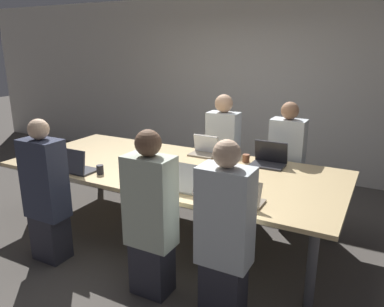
{
  "coord_description": "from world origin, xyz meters",
  "views": [
    {
      "loc": [
        2.0,
        -3.31,
        2.04
      ],
      "look_at": [
        0.18,
        0.1,
        0.91
      ],
      "focal_mm": 35.0,
      "sensor_mm": 36.0,
      "label": 1
    }
  ],
  "objects_px": {
    "laptop_far_right": "(269,158)",
    "laptop_near_midright": "(182,182)",
    "laptop_near_left": "(75,166)",
    "person_near_midright": "(151,217)",
    "person_far_center": "(223,151)",
    "cup_near_left": "(100,170)",
    "laptop_near_right": "(244,197)",
    "person_far_right": "(286,163)",
    "cup_far_right": "(246,158)",
    "laptop_far_center": "(204,149)",
    "person_near_right": "(225,235)",
    "cup_near_midright": "(209,188)",
    "stapler": "(141,161)",
    "person_near_left": "(46,194)"
  },
  "relations": [
    {
      "from": "cup_near_left",
      "to": "laptop_near_right",
      "type": "xyz_separation_m",
      "value": [
        1.56,
        -0.02,
        0.02
      ]
    },
    {
      "from": "laptop_far_center",
      "to": "person_far_center",
      "type": "relative_size",
      "value": 0.22
    },
    {
      "from": "cup_near_left",
      "to": "person_far_right",
      "type": "height_order",
      "value": "person_far_right"
    },
    {
      "from": "laptop_far_right",
      "to": "laptop_near_midright",
      "type": "xyz_separation_m",
      "value": [
        -0.49,
        -1.09,
        -0.0
      ]
    },
    {
      "from": "laptop_far_center",
      "to": "person_far_center",
      "type": "bearing_deg",
      "value": 83.68
    },
    {
      "from": "cup_near_left",
      "to": "person_far_right",
      "type": "relative_size",
      "value": 0.07
    },
    {
      "from": "person_near_right",
      "to": "person_near_left",
      "type": "bearing_deg",
      "value": 1.79
    },
    {
      "from": "laptop_far_right",
      "to": "laptop_far_center",
      "type": "bearing_deg",
      "value": 178.14
    },
    {
      "from": "cup_near_left",
      "to": "stapler",
      "type": "bearing_deg",
      "value": 72.71
    },
    {
      "from": "person_far_center",
      "to": "person_far_right",
      "type": "distance_m",
      "value": 0.85
    },
    {
      "from": "person_near_left",
      "to": "cup_near_midright",
      "type": "relative_size",
      "value": 16.57
    },
    {
      "from": "laptop_far_center",
      "to": "person_far_right",
      "type": "xyz_separation_m",
      "value": [
        0.9,
        0.38,
        -0.14
      ]
    },
    {
      "from": "cup_near_midright",
      "to": "stapler",
      "type": "distance_m",
      "value": 1.13
    },
    {
      "from": "laptop_far_center",
      "to": "person_near_right",
      "type": "height_order",
      "value": "person_near_right"
    },
    {
      "from": "laptop_near_left",
      "to": "laptop_near_right",
      "type": "bearing_deg",
      "value": -177.89
    },
    {
      "from": "person_near_right",
      "to": "person_near_midright",
      "type": "relative_size",
      "value": 0.99
    },
    {
      "from": "person_far_right",
      "to": "cup_far_right",
      "type": "height_order",
      "value": "person_far_right"
    },
    {
      "from": "person_near_right",
      "to": "stapler",
      "type": "relative_size",
      "value": 9.19
    },
    {
      "from": "laptop_far_right",
      "to": "cup_far_right",
      "type": "distance_m",
      "value": 0.26
    },
    {
      "from": "laptop_near_left",
      "to": "person_near_midright",
      "type": "xyz_separation_m",
      "value": [
        1.2,
        -0.39,
        -0.15
      ]
    },
    {
      "from": "laptop_near_left",
      "to": "person_far_center",
      "type": "bearing_deg",
      "value": -119.37
    },
    {
      "from": "laptop_near_right",
      "to": "cup_far_right",
      "type": "height_order",
      "value": "laptop_near_right"
    },
    {
      "from": "laptop_near_left",
      "to": "person_near_left",
      "type": "height_order",
      "value": "person_near_left"
    },
    {
      "from": "stapler",
      "to": "cup_near_left",
      "type": "bearing_deg",
      "value": -101.76
    },
    {
      "from": "cup_near_left",
      "to": "person_near_midright",
      "type": "xyz_separation_m",
      "value": [
        0.94,
        -0.48,
        -0.12
      ]
    },
    {
      "from": "person_near_left",
      "to": "cup_far_right",
      "type": "height_order",
      "value": "person_near_left"
    },
    {
      "from": "laptop_far_center",
      "to": "laptop_near_right",
      "type": "xyz_separation_m",
      "value": [
        0.93,
        -1.15,
        -0.0
      ]
    },
    {
      "from": "person_near_right",
      "to": "cup_far_right",
      "type": "distance_m",
      "value": 1.6
    },
    {
      "from": "cup_near_left",
      "to": "person_near_right",
      "type": "xyz_separation_m",
      "value": [
        1.58,
        -0.45,
        -0.12
      ]
    },
    {
      "from": "person_near_right",
      "to": "laptop_near_left",
      "type": "bearing_deg",
      "value": -11.25
    },
    {
      "from": "cup_far_right",
      "to": "laptop_near_midright",
      "type": "bearing_deg",
      "value": -102.0
    },
    {
      "from": "laptop_far_center",
      "to": "person_near_midright",
      "type": "height_order",
      "value": "person_near_midright"
    },
    {
      "from": "person_far_right",
      "to": "cup_far_right",
      "type": "xyz_separation_m",
      "value": [
        -0.35,
        -0.42,
        0.12
      ]
    },
    {
      "from": "person_far_center",
      "to": "person_near_midright",
      "type": "xyz_separation_m",
      "value": [
        0.26,
        -2.06,
        -0.02
      ]
    },
    {
      "from": "laptop_near_midright",
      "to": "laptop_far_center",
      "type": "bearing_deg",
      "value": -74.04
    },
    {
      "from": "person_near_left",
      "to": "person_near_midright",
      "type": "bearing_deg",
      "value": -178.58
    },
    {
      "from": "laptop_far_right",
      "to": "stapler",
      "type": "relative_size",
      "value": 2.39
    },
    {
      "from": "person_far_center",
      "to": "person_near_right",
      "type": "height_order",
      "value": "person_far_center"
    },
    {
      "from": "person_far_center",
      "to": "person_far_right",
      "type": "bearing_deg",
      "value": -4.5
    },
    {
      "from": "person_near_right",
      "to": "laptop_near_right",
      "type": "bearing_deg",
      "value": -87.36
    },
    {
      "from": "person_near_midright",
      "to": "cup_near_midright",
      "type": "relative_size",
      "value": 16.8
    },
    {
      "from": "laptop_far_center",
      "to": "stapler",
      "type": "height_order",
      "value": "laptop_far_center"
    },
    {
      "from": "laptop_near_right",
      "to": "person_near_right",
      "type": "xyz_separation_m",
      "value": [
        0.02,
        -0.43,
        -0.14
      ]
    },
    {
      "from": "cup_near_midright",
      "to": "laptop_far_right",
      "type": "bearing_deg",
      "value": 77.31
    },
    {
      "from": "laptop_near_left",
      "to": "laptop_near_midright",
      "type": "xyz_separation_m",
      "value": [
        1.21,
        0.11,
        -0.0
      ]
    },
    {
      "from": "person_near_midright",
      "to": "cup_near_midright",
      "type": "height_order",
      "value": "person_near_midright"
    },
    {
      "from": "cup_far_right",
      "to": "cup_near_left",
      "type": "bearing_deg",
      "value": -137.02
    },
    {
      "from": "person_far_center",
      "to": "stapler",
      "type": "height_order",
      "value": "person_far_center"
    },
    {
      "from": "laptop_near_midright",
      "to": "laptop_near_right",
      "type": "bearing_deg",
      "value": 176.26
    },
    {
      "from": "cup_near_left",
      "to": "laptop_near_midright",
      "type": "xyz_separation_m",
      "value": [
        0.95,
        0.03,
        0.03
      ]
    }
  ]
}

